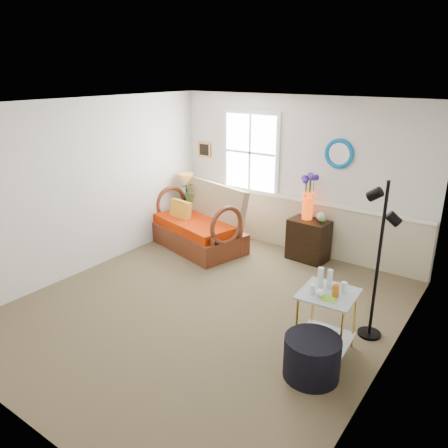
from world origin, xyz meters
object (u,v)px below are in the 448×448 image
Objects in this scene: floor_lamp at (378,263)px; lamp_stand at (186,217)px; loveseat at (198,218)px; ottoman at (312,357)px; cabinet at (308,240)px; side_table at (326,323)px.

lamp_stand is at bearing 168.24° from floor_lamp.
ottoman is (3.10, -2.03, -0.33)m from loveseat.
lamp_stand is 0.93× the size of cabinet.
cabinet is 0.36× the size of floor_lamp.
loveseat is at bearing 152.78° from side_table.
side_table is at bearing -12.48° from loveseat.
side_table is at bearing 97.38° from ottoman.
cabinet is 2.29m from floor_lamp.
floor_lamp is at bearing -19.25° from lamp_stand.
loveseat is 3.72m from ottoman.
ottoman is at bearing -82.62° from side_table.
ottoman is (1.30, -2.66, -0.12)m from cabinet.
ottoman is at bearing -18.49° from loveseat.
lamp_stand is 1.10× the size of ottoman.
floor_lamp is (1.55, -1.59, 0.60)m from cabinet.
lamp_stand reaches higher than ottoman.
side_table is 0.39× the size of floor_lamp.
cabinet is at bearing 34.00° from loveseat.
loveseat is at bearing -34.39° from lamp_stand.
side_table is (1.23, -2.20, 0.03)m from cabinet.
ottoman is (3.75, -2.48, -0.09)m from lamp_stand.
side_table reaches higher than ottoman.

